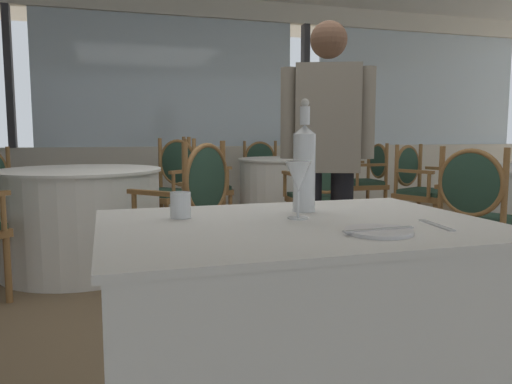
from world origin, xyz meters
The scene contains 20 objects.
ground_plane centered at (0.00, 0.00, 0.00)m, with size 15.25×15.25×0.00m, color #756047.
window_wall_far centered at (0.00, 3.60, 1.09)m, with size 11.73×0.14×2.74m.
foreground_table centered at (-0.29, -1.55, 0.38)m, with size 1.14×0.83×0.76m.
side_plate centered at (-0.15, -1.77, 0.76)m, with size 0.18×0.18×0.01m, color white.
butter_knife centered at (-0.15, -1.77, 0.77)m, with size 0.21×0.02×0.00m, color silver.
dinner_fork centered at (0.07, -1.72, 0.76)m, with size 0.17×0.02×0.00m, color silver.
water_bottle centered at (-0.19, -1.36, 0.91)m, with size 0.07×0.07×0.37m.
wine_glass centered at (-0.27, -1.50, 0.89)m, with size 0.08×0.08×0.18m.
water_tumbler centered at (-0.61, -1.38, 0.80)m, with size 0.06×0.06×0.08m, color white.
dining_chair_0_0 centered at (1.98, 1.08, 0.54)m, with size 0.64×0.61×0.92m.
dining_chair_0_1 centered at (1.43, -0.33, 0.54)m, with size 0.61×0.64×0.94m.
background_table_1 centered at (-1.01, 0.98, 0.38)m, with size 1.19×1.19×0.76m.
dining_chair_1_2 centered at (-0.30, 0.23, 0.56)m, with size 0.66×0.66×0.97m.
dining_chair_1_3 centered at (-0.26, 1.68, 0.57)m, with size 0.66×0.66×0.97m.
background_table_3 centered at (1.00, 2.01, 0.38)m, with size 1.02×1.02×0.76m.
dining_chair_3_0 centered at (0.06, 2.04, 0.57)m, with size 0.48×0.55×0.98m.
dining_chair_3_1 centered at (0.97, 1.07, 0.55)m, with size 0.55×0.48×0.95m.
dining_chair_3_2 centered at (1.93, 1.98, 0.55)m, with size 0.48×0.55×0.91m.
dining_chair_3_3 centered at (1.03, 2.94, 0.55)m, with size 0.55×0.48×0.92m.
diner_person_1 centered at (0.39, -0.30, 0.93)m, with size 0.50×0.32×1.64m.
Camera 1 is at (-0.83, -2.91, 1.02)m, focal length 35.07 mm.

